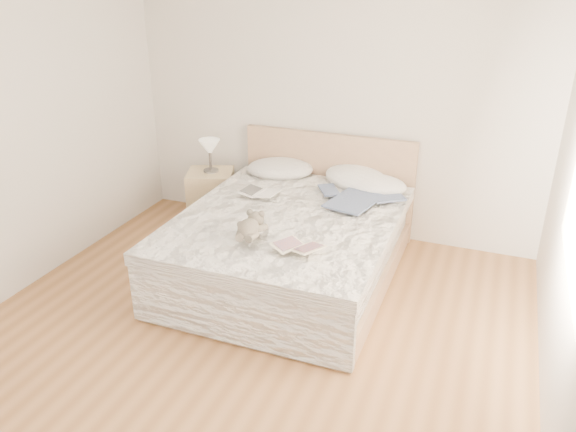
# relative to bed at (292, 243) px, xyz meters

# --- Properties ---
(floor) EXTENTS (4.00, 4.50, 0.00)m
(floor) POSITION_rel_bed_xyz_m (0.00, -1.19, -0.31)
(floor) COLOR brown
(floor) RESTS_ON ground
(wall_back) EXTENTS (4.00, 0.02, 2.70)m
(wall_back) POSITION_rel_bed_xyz_m (0.00, 1.06, 1.04)
(wall_back) COLOR beige
(wall_back) RESTS_ON ground
(bed) EXTENTS (1.72, 2.14, 1.00)m
(bed) POSITION_rel_bed_xyz_m (0.00, 0.00, 0.00)
(bed) COLOR tan
(bed) RESTS_ON floor
(nightstand) EXTENTS (0.56, 0.53, 0.56)m
(nightstand) POSITION_rel_bed_xyz_m (-1.16, 0.70, -0.03)
(nightstand) COLOR tan
(nightstand) RESTS_ON floor
(table_lamp) EXTENTS (0.28, 0.28, 0.33)m
(table_lamp) POSITION_rel_bed_xyz_m (-1.15, 0.72, 0.49)
(table_lamp) COLOR #45413C
(table_lamp) RESTS_ON nightstand
(pillow_left) EXTENTS (0.75, 0.62, 0.19)m
(pillow_left) POSITION_rel_bed_xyz_m (-0.45, 0.84, 0.33)
(pillow_left) COLOR silver
(pillow_left) RESTS_ON bed
(pillow_middle) EXTENTS (0.82, 0.73, 0.20)m
(pillow_middle) POSITION_rel_bed_xyz_m (0.33, 0.85, 0.33)
(pillow_middle) COLOR white
(pillow_middle) RESTS_ON bed
(pillow_right) EXTENTS (0.58, 0.41, 0.17)m
(pillow_right) POSITION_rel_bed_xyz_m (0.53, 0.75, 0.33)
(pillow_right) COLOR white
(pillow_right) RESTS_ON bed
(blouse) EXTENTS (0.65, 0.68, 0.02)m
(blouse) POSITION_rel_bed_xyz_m (0.44, 0.34, 0.32)
(blouse) COLOR #394665
(blouse) RESTS_ON bed
(photo_book) EXTENTS (0.37, 0.27, 0.03)m
(photo_book) POSITION_rel_bed_xyz_m (-0.38, 0.21, 0.32)
(photo_book) COLOR white
(photo_book) RESTS_ON bed
(childrens_book) EXTENTS (0.39, 0.35, 0.02)m
(childrens_book) POSITION_rel_bed_xyz_m (0.30, -0.64, 0.32)
(childrens_book) COLOR #FAEDCB
(childrens_book) RESTS_ON bed
(teddy_bear) EXTENTS (0.25, 0.33, 0.16)m
(teddy_bear) POSITION_rel_bed_xyz_m (-0.10, -0.63, 0.34)
(teddy_bear) COLOR #635B4D
(teddy_bear) RESTS_ON bed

